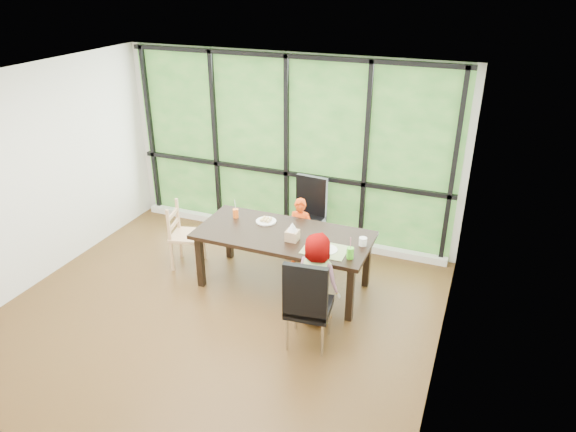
# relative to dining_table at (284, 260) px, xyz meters

# --- Properties ---
(ground) EXTENTS (5.00, 5.00, 0.00)m
(ground) POSITION_rel_dining_table_xyz_m (-0.50, -0.86, -0.38)
(ground) COLOR black
(ground) RESTS_ON ground
(back_wall) EXTENTS (5.00, 0.00, 5.00)m
(back_wall) POSITION_rel_dining_table_xyz_m (-0.50, 1.39, 0.98)
(back_wall) COLOR silver
(back_wall) RESTS_ON ground
(foliage_backdrop) EXTENTS (4.80, 0.02, 2.65)m
(foliage_backdrop) POSITION_rel_dining_table_xyz_m (-0.50, 1.37, 0.98)
(foliage_backdrop) COLOR #285220
(foliage_backdrop) RESTS_ON back_wall
(window_mullions) EXTENTS (4.80, 0.06, 2.65)m
(window_mullions) POSITION_rel_dining_table_xyz_m (-0.50, 1.33, 0.98)
(window_mullions) COLOR black
(window_mullions) RESTS_ON back_wall
(window_sill) EXTENTS (4.80, 0.12, 0.10)m
(window_sill) POSITION_rel_dining_table_xyz_m (-0.50, 1.29, -0.33)
(window_sill) COLOR silver
(window_sill) RESTS_ON ground
(dining_table) EXTENTS (2.24, 1.19, 0.75)m
(dining_table) POSITION_rel_dining_table_xyz_m (0.00, 0.00, 0.00)
(dining_table) COLOR black
(dining_table) RESTS_ON ground
(chair_window_leather) EXTENTS (0.50, 0.50, 1.08)m
(chair_window_leather) POSITION_rel_dining_table_xyz_m (-0.06, 0.96, 0.17)
(chair_window_leather) COLOR black
(chair_window_leather) RESTS_ON ground
(chair_interior_leather) EXTENTS (0.51, 0.51, 1.08)m
(chair_interior_leather) POSITION_rel_dining_table_xyz_m (0.68, -0.95, 0.17)
(chair_interior_leather) COLOR black
(chair_interior_leather) RESTS_ON ground
(chair_end_beech) EXTENTS (0.49, 0.50, 0.90)m
(chair_end_beech) POSITION_rel_dining_table_xyz_m (-1.40, -0.00, 0.08)
(chair_end_beech) COLOR tan
(chair_end_beech) RESTS_ON ground
(child_toddler) EXTENTS (0.36, 0.24, 0.96)m
(child_toddler) POSITION_rel_dining_table_xyz_m (0.00, 0.59, 0.11)
(child_toddler) COLOR red
(child_toddler) RESTS_ON ground
(child_older) EXTENTS (0.60, 0.45, 1.12)m
(child_older) POSITION_rel_dining_table_xyz_m (0.64, -0.55, 0.18)
(child_older) COLOR gray
(child_older) RESTS_ON ground
(placemat) EXTENTS (0.51, 0.37, 0.01)m
(placemat) POSITION_rel_dining_table_xyz_m (0.60, -0.21, 0.38)
(placemat) COLOR tan
(placemat) RESTS_ON dining_table
(plate_far) EXTENTS (0.26, 0.26, 0.02)m
(plate_far) POSITION_rel_dining_table_xyz_m (-0.33, 0.22, 0.38)
(plate_far) COLOR white
(plate_far) RESTS_ON dining_table
(plate_near) EXTENTS (0.25, 0.25, 0.02)m
(plate_near) POSITION_rel_dining_table_xyz_m (0.63, -0.21, 0.38)
(plate_near) COLOR white
(plate_near) RESTS_ON dining_table
(orange_cup) EXTENTS (0.07, 0.07, 0.12)m
(orange_cup) POSITION_rel_dining_table_xyz_m (-0.75, 0.19, 0.43)
(orange_cup) COLOR orange
(orange_cup) RESTS_ON dining_table
(green_cup) EXTENTS (0.08, 0.08, 0.13)m
(green_cup) POSITION_rel_dining_table_xyz_m (0.92, -0.28, 0.44)
(green_cup) COLOR #4EC726
(green_cup) RESTS_ON dining_table
(white_mug) EXTENTS (0.10, 0.10, 0.10)m
(white_mug) POSITION_rel_dining_table_xyz_m (0.98, 0.07, 0.42)
(white_mug) COLOR white
(white_mug) RESTS_ON dining_table
(tissue_box) EXTENTS (0.15, 0.15, 0.13)m
(tissue_box) POSITION_rel_dining_table_xyz_m (0.16, -0.12, 0.44)
(tissue_box) COLOR tan
(tissue_box) RESTS_ON dining_table
(crepe_rolls_far) EXTENTS (0.15, 0.12, 0.04)m
(crepe_rolls_far) POSITION_rel_dining_table_xyz_m (-0.33, 0.22, 0.41)
(crepe_rolls_far) COLOR tan
(crepe_rolls_far) RESTS_ON plate_far
(crepe_rolls_near) EXTENTS (0.05, 0.12, 0.04)m
(crepe_rolls_near) POSITION_rel_dining_table_xyz_m (0.63, -0.21, 0.41)
(crepe_rolls_near) COLOR tan
(crepe_rolls_near) RESTS_ON plate_near
(straw_white) EXTENTS (0.01, 0.04, 0.20)m
(straw_white) POSITION_rel_dining_table_xyz_m (-0.75, 0.19, 0.53)
(straw_white) COLOR white
(straw_white) RESTS_ON orange_cup
(straw_pink) EXTENTS (0.01, 0.04, 0.20)m
(straw_pink) POSITION_rel_dining_table_xyz_m (0.92, -0.28, 0.55)
(straw_pink) COLOR pink
(straw_pink) RESTS_ON green_cup
(tissue) EXTENTS (0.12, 0.12, 0.11)m
(tissue) POSITION_rel_dining_table_xyz_m (0.16, -0.12, 0.56)
(tissue) COLOR white
(tissue) RESTS_ON tissue_box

